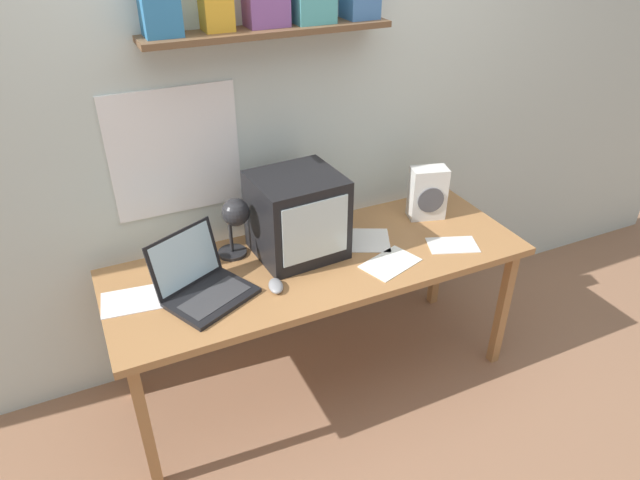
# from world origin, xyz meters

# --- Properties ---
(ground_plane) EXTENTS (12.00, 12.00, 0.00)m
(ground_plane) POSITION_xyz_m (0.00, 0.00, 0.00)
(ground_plane) COLOR #956A4D
(back_wall) EXTENTS (5.60, 0.24, 2.60)m
(back_wall) POSITION_xyz_m (-0.00, 0.44, 1.31)
(back_wall) COLOR silver
(back_wall) RESTS_ON ground_plane
(corner_desk) EXTENTS (1.89, 0.68, 0.72)m
(corner_desk) POSITION_xyz_m (0.00, 0.00, 0.66)
(corner_desk) COLOR #AA7443
(corner_desk) RESTS_ON ground_plane
(crt_monitor) EXTENTS (0.39, 0.37, 0.37)m
(crt_monitor) POSITION_xyz_m (-0.06, 0.10, 0.91)
(crt_monitor) COLOR black
(crt_monitor) RESTS_ON corner_desk
(laptop) EXTENTS (0.42, 0.41, 0.25)m
(laptop) POSITION_xyz_m (-0.55, -0.02, 0.78)
(laptop) COLOR black
(laptop) RESTS_ON corner_desk
(desk_lamp) EXTENTS (0.14, 0.20, 0.31)m
(desk_lamp) POSITION_xyz_m (-0.33, 0.15, 0.93)
(desk_lamp) COLOR #232326
(desk_lamp) RESTS_ON corner_desk
(juice_glass) EXTENTS (0.07, 0.07, 0.13)m
(juice_glass) POSITION_xyz_m (-0.53, 0.19, 0.78)
(juice_glass) COLOR white
(juice_glass) RESTS_ON corner_desk
(space_heater) EXTENTS (0.20, 0.15, 0.26)m
(space_heater) POSITION_xyz_m (0.65, 0.13, 0.85)
(space_heater) COLOR silver
(space_heater) RESTS_ON corner_desk
(computer_mouse) EXTENTS (0.08, 0.12, 0.03)m
(computer_mouse) POSITION_xyz_m (-0.26, -0.13, 0.74)
(computer_mouse) COLOR gray
(computer_mouse) RESTS_ON corner_desk
(printed_handout) EXTENTS (0.27, 0.20, 0.00)m
(printed_handout) POSITION_xyz_m (-0.81, 0.04, 0.72)
(printed_handout) COLOR white
(printed_handout) RESTS_ON corner_desk
(open_notebook) EXTENTS (0.26, 0.21, 0.00)m
(open_notebook) POSITION_xyz_m (0.61, -0.16, 0.72)
(open_notebook) COLOR silver
(open_notebook) RESTS_ON corner_desk
(loose_paper_near_monitor) EXTENTS (0.29, 0.23, 0.00)m
(loose_paper_near_monitor) POSITION_xyz_m (0.27, -0.17, 0.72)
(loose_paper_near_monitor) COLOR white
(loose_paper_near_monitor) RESTS_ON corner_desk
(loose_paper_near_laptop) EXTENTS (0.27, 0.28, 0.00)m
(loose_paper_near_laptop) POSITION_xyz_m (0.27, 0.05, 0.72)
(loose_paper_near_laptop) COLOR white
(loose_paper_near_laptop) RESTS_ON corner_desk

